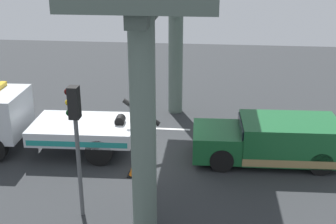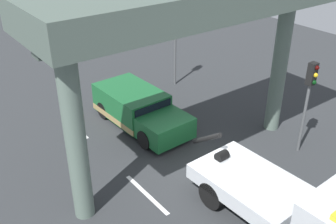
% 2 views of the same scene
% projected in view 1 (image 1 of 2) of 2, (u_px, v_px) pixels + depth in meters
% --- Properties ---
extents(ground_plane, '(60.00, 40.00, 0.10)m').
position_uv_depth(ground_plane, '(152.00, 156.00, 16.99)').
color(ground_plane, '#2D3033').
extents(lane_stripe_west, '(2.60, 0.16, 0.01)m').
position_uv_depth(lane_stripe_west, '(302.00, 134.00, 18.76)').
color(lane_stripe_west, silver).
rests_on(lane_stripe_west, ground).
extents(lane_stripe_mid, '(2.60, 0.16, 0.01)m').
position_uv_depth(lane_stripe_mid, '(160.00, 129.00, 19.34)').
color(lane_stripe_mid, silver).
rests_on(lane_stripe_mid, ground).
extents(lane_stripe_east, '(2.60, 0.16, 0.01)m').
position_uv_depth(lane_stripe_east, '(26.00, 123.00, 19.92)').
color(lane_stripe_east, silver).
rests_on(lane_stripe_east, ground).
extents(tow_truck_white, '(7.29, 2.59, 2.46)m').
position_uv_depth(tow_truck_white, '(34.00, 121.00, 16.95)').
color(tow_truck_white, silver).
rests_on(tow_truck_white, ground).
extents(towed_van_green, '(5.27, 2.36, 1.58)m').
position_uv_depth(towed_van_green, '(272.00, 141.00, 16.27)').
color(towed_van_green, '#195B2D').
rests_on(towed_van_green, ground).
extents(traffic_light_far, '(0.39, 0.32, 3.96)m').
position_uv_depth(traffic_light_far, '(75.00, 124.00, 12.23)').
color(traffic_light_far, '#515456').
rests_on(traffic_light_far, ground).
extents(traffic_cone_orange, '(0.49, 0.49, 0.58)m').
position_uv_depth(traffic_cone_orange, '(135.00, 168.00, 15.39)').
color(traffic_cone_orange, orange).
rests_on(traffic_cone_orange, ground).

